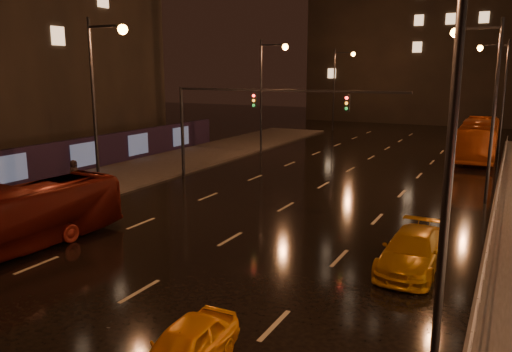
{
  "coord_description": "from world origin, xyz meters",
  "views": [
    {
      "loc": [
        10.62,
        -8.02,
        7.2
      ],
      "look_at": [
        0.28,
        11.96,
        2.5
      ],
      "focal_mm": 35.0,
      "sensor_mm": 36.0,
      "label": 1
    }
  ],
  "objects_px": {
    "taxi_near": "(185,348)",
    "pedestrian_c": "(74,173)",
    "bus_curb": "(479,139)",
    "taxi_far": "(412,251)",
    "bus_red": "(13,220)"
  },
  "relations": [
    {
      "from": "taxi_near",
      "to": "taxi_far",
      "type": "distance_m",
      "value": 9.89
    },
    {
      "from": "bus_curb",
      "to": "bus_red",
      "type": "bearing_deg",
      "value": -115.24
    },
    {
      "from": "bus_curb",
      "to": "taxi_near",
      "type": "relative_size",
      "value": 3.32
    },
    {
      "from": "bus_red",
      "to": "pedestrian_c",
      "type": "distance_m",
      "value": 11.54
    },
    {
      "from": "taxi_far",
      "to": "pedestrian_c",
      "type": "relative_size",
      "value": 2.97
    },
    {
      "from": "bus_curb",
      "to": "taxi_near",
      "type": "xyz_separation_m",
      "value": [
        -4.11,
        -36.88,
        -1.04
      ]
    },
    {
      "from": "bus_red",
      "to": "taxi_near",
      "type": "distance_m",
      "value": 11.61
    },
    {
      "from": "bus_red",
      "to": "pedestrian_c",
      "type": "height_order",
      "value": "bus_red"
    },
    {
      "from": "taxi_far",
      "to": "pedestrian_c",
      "type": "distance_m",
      "value": 21.79
    },
    {
      "from": "taxi_far",
      "to": "pedestrian_c",
      "type": "bearing_deg",
      "value": 170.81
    },
    {
      "from": "taxi_near",
      "to": "pedestrian_c",
      "type": "distance_m",
      "value": 21.99
    },
    {
      "from": "taxi_far",
      "to": "taxi_near",
      "type": "bearing_deg",
      "value": -111.12
    },
    {
      "from": "pedestrian_c",
      "to": "taxi_far",
      "type": "bearing_deg",
      "value": -104.04
    },
    {
      "from": "bus_curb",
      "to": "taxi_near",
      "type": "height_order",
      "value": "bus_curb"
    },
    {
      "from": "bus_red",
      "to": "bus_curb",
      "type": "height_order",
      "value": "bus_curb"
    }
  ]
}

